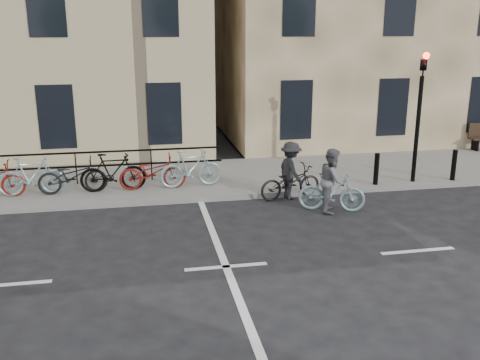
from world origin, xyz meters
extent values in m
plane|color=black|center=(0.00, 0.00, 0.00)|extent=(120.00, 120.00, 0.00)
cube|color=slate|center=(-4.00, 6.00, 0.07)|extent=(46.00, 4.00, 0.15)
cylinder|color=black|center=(6.20, 4.35, 1.65)|extent=(0.12, 0.12, 3.00)
imported|color=black|center=(6.20, 4.35, 3.60)|extent=(0.15, 0.18, 0.90)
sphere|color=#FF0C05|center=(6.20, 4.23, 3.70)|extent=(0.18, 0.18, 0.18)
cylinder|color=black|center=(5.00, 4.25, 0.60)|extent=(0.14, 0.14, 0.90)
cylinder|color=black|center=(7.40, 4.25, 0.60)|extent=(0.14, 0.14, 0.90)
cube|color=black|center=(10.40, 7.65, 0.35)|extent=(0.06, 0.38, 0.40)
cube|color=black|center=(-3.82, 5.90, 0.62)|extent=(9.35, 0.04, 0.95)
imported|color=#7DA1A4|center=(-4.35, 5.00, 0.68)|extent=(1.75, 0.49, 1.05)
imported|color=black|center=(-3.30, 5.00, 0.62)|extent=(1.80, 0.63, 0.95)
imported|color=black|center=(-2.25, 5.00, 0.68)|extent=(1.75, 0.49, 1.05)
imported|color=maroon|center=(-1.20, 5.00, 0.62)|extent=(1.80, 0.63, 0.95)
imported|color=#7DA1A4|center=(-0.15, 5.00, 0.68)|extent=(1.75, 0.49, 1.05)
imported|color=#7DA1A4|center=(3.12, 2.72, 0.50)|extent=(1.71, 1.01, 0.99)
imported|color=#5D5D63|center=(3.12, 2.72, 0.80)|extent=(0.84, 0.94, 1.60)
imported|color=black|center=(2.40, 3.90, 0.46)|extent=(1.83, 0.96, 0.91)
imported|color=black|center=(2.40, 3.90, 0.78)|extent=(0.77, 1.10, 1.55)
camera|label=1|loc=(-1.52, -9.28, 4.42)|focal=40.00mm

